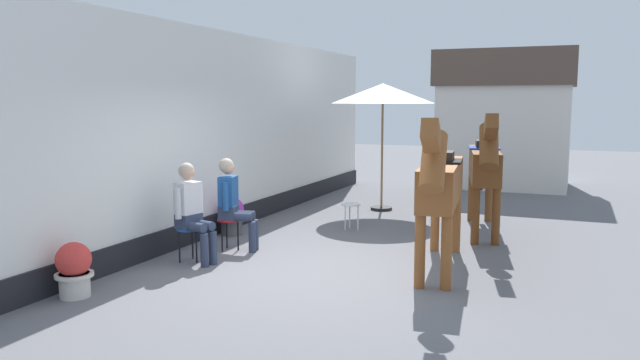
# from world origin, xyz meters

# --- Properties ---
(ground_plane) EXTENTS (40.00, 40.00, 0.00)m
(ground_plane) POSITION_xyz_m (0.00, 3.00, 0.00)
(ground_plane) COLOR slate
(pub_facade_wall) EXTENTS (0.34, 14.00, 3.40)m
(pub_facade_wall) POSITION_xyz_m (-2.55, 1.50, 1.54)
(pub_facade_wall) COLOR white
(pub_facade_wall) RESTS_ON ground_plane
(distant_cottage) EXTENTS (3.40, 2.60, 3.50)m
(distant_cottage) POSITION_xyz_m (1.40, 9.47, 1.80)
(distant_cottage) COLOR silver
(distant_cottage) RESTS_ON ground_plane
(seated_visitor_near) EXTENTS (0.61, 0.48, 1.39)m
(seated_visitor_near) POSITION_xyz_m (-1.72, -0.23, 0.78)
(seated_visitor_near) COLOR #194C99
(seated_visitor_near) RESTS_ON ground_plane
(seated_visitor_far) EXTENTS (0.61, 0.48, 1.39)m
(seated_visitor_far) POSITION_xyz_m (-1.56, 0.58, 0.78)
(seated_visitor_far) COLOR red
(seated_visitor_far) RESTS_ON ground_plane
(saddled_horse_near) EXTENTS (0.69, 2.99, 2.06)m
(saddled_horse_near) POSITION_xyz_m (1.52, 0.67, 1.16)
(saddled_horse_near) COLOR brown
(saddled_horse_near) RESTS_ON ground_plane
(saddled_horse_far) EXTENTS (0.84, 2.97, 2.06)m
(saddled_horse_far) POSITION_xyz_m (1.74, 3.24, 1.16)
(saddled_horse_far) COLOR brown
(saddled_horse_far) RESTS_ON ground_plane
(flower_planter_near) EXTENTS (0.43, 0.43, 0.64)m
(flower_planter_near) POSITION_xyz_m (-2.09, -2.05, 0.33)
(flower_planter_near) COLOR beige
(flower_planter_near) RESTS_ON ground_plane
(flower_planter_far) EXTENTS (0.43, 0.43, 0.64)m
(flower_planter_far) POSITION_xyz_m (-2.12, 1.50, 0.33)
(flower_planter_far) COLOR #4C4C51
(flower_planter_far) RESTS_ON ground_plane
(cafe_parasol) EXTENTS (2.10, 2.10, 2.58)m
(cafe_parasol) POSITION_xyz_m (-0.51, 4.76, 2.36)
(cafe_parasol) COLOR black
(cafe_parasol) RESTS_ON ground_plane
(spare_stool_white) EXTENTS (0.32, 0.32, 0.46)m
(spare_stool_white) POSITION_xyz_m (-0.43, 2.67, 0.40)
(spare_stool_white) COLOR white
(spare_stool_white) RESTS_ON ground_plane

